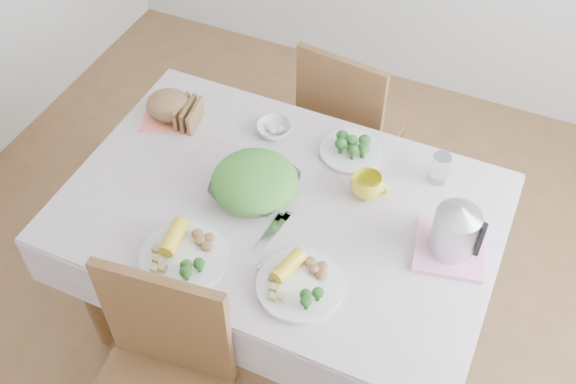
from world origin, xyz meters
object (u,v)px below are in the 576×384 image
at_px(salad_bowl, 255,187).
at_px(electric_kettle, 456,228).
at_px(dinner_plate_left, 185,258).
at_px(chair_far, 355,119).
at_px(yellow_mug, 367,186).
at_px(dining_table, 281,269).
at_px(dinner_plate_right, 300,286).

relative_size(salad_bowl, electric_kettle, 1.40).
bearing_deg(dinner_plate_left, chair_far, 81.50).
bearing_deg(salad_bowl, yellow_mug, 24.11).
height_order(yellow_mug, electric_kettle, electric_kettle).
bearing_deg(dining_table, electric_kettle, 4.70).
bearing_deg(dinner_plate_left, dinner_plate_right, 7.90).
relative_size(dining_table, dinner_plate_right, 5.04).
xyz_separation_m(dinner_plate_left, electric_kettle, (0.78, 0.39, 0.11)).
bearing_deg(dinner_plate_left, dining_table, 61.23).
relative_size(chair_far, salad_bowl, 3.22).
distance_m(yellow_mug, electric_kettle, 0.36).
distance_m(chair_far, yellow_mug, 0.80).
relative_size(salad_bowl, yellow_mug, 2.53).
bearing_deg(chair_far, yellow_mug, 117.81).
distance_m(chair_far, dinner_plate_left, 1.23).
relative_size(dinner_plate_right, yellow_mug, 2.44).
height_order(dining_table, salad_bowl, salad_bowl).
height_order(salad_bowl, yellow_mug, yellow_mug).
height_order(dinner_plate_right, yellow_mug, yellow_mug).
bearing_deg(salad_bowl, chair_far, 83.63).
bearing_deg(chair_far, dining_table, 96.98).
distance_m(dinner_plate_left, electric_kettle, 0.88).
distance_m(dining_table, electric_kettle, 0.78).
relative_size(chair_far, dinner_plate_right, 3.34).
relative_size(dining_table, dinner_plate_left, 4.80).
height_order(dinner_plate_left, yellow_mug, yellow_mug).
bearing_deg(dinner_plate_right, dinner_plate_left, -172.10).
bearing_deg(dinner_plate_right, chair_far, 100.45).
xyz_separation_m(chair_far, yellow_mug, (0.26, -0.67, 0.34)).
xyz_separation_m(chair_far, dinner_plate_right, (0.21, -1.13, 0.31)).
relative_size(dining_table, yellow_mug, 12.28).
height_order(salad_bowl, dinner_plate_left, salad_bowl).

